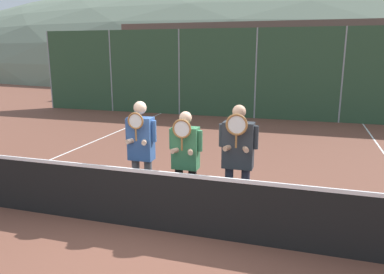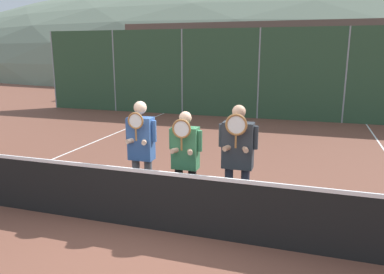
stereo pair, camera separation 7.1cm
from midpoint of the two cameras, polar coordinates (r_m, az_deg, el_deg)
ground_plane at (r=5.81m, az=-4.56°, el=-14.01°), size 120.00×120.00×0.00m
hill_distant at (r=55.82m, az=16.01°, el=9.81°), size 119.93×66.63×23.32m
clubhouse_building at (r=22.39m, az=17.65°, el=10.95°), size 20.07×5.50×4.09m
fence_back at (r=15.00m, az=10.27°, el=9.42°), size 19.07×0.06×3.50m
tennis_net at (r=5.61m, az=-4.65°, el=-9.59°), size 10.79×0.09×1.04m
court_line_left_sideline at (r=10.18m, az=-19.22°, el=-2.72°), size 0.05×16.00×0.01m
player_leftmost at (r=6.16m, az=-7.41°, el=-1.69°), size 0.54×0.34×1.86m
player_center_left at (r=5.84m, az=-0.68°, el=-3.14°), size 0.54×0.34×1.74m
player_center_right at (r=5.70m, az=7.31°, el=-2.72°), size 0.60×0.34×1.86m
car_far_left at (r=19.25m, az=-5.35°, el=7.86°), size 4.37×2.01×1.83m
car_left_of_center at (r=17.57m, az=9.48°, el=7.23°), size 4.32×2.08×1.81m
car_center at (r=17.58m, az=26.50°, el=6.09°), size 4.75×2.04×1.83m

